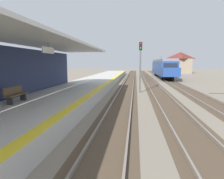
% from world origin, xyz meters
% --- Properties ---
extents(station_platform, '(5.00, 80.00, 0.91)m').
position_xyz_m(station_platform, '(-2.50, 16.00, 0.45)').
color(station_platform, '#B7B5AD').
rests_on(station_platform, ground).
extents(track_pair_nearest_platform, '(2.34, 120.00, 0.16)m').
position_xyz_m(track_pair_nearest_platform, '(1.90, 20.00, 0.05)').
color(track_pair_nearest_platform, '#4C3D2D').
rests_on(track_pair_nearest_platform, ground).
extents(track_pair_middle, '(2.34, 120.00, 0.16)m').
position_xyz_m(track_pair_middle, '(5.30, 20.00, 0.05)').
color(track_pair_middle, '#4C3D2D').
rests_on(track_pair_middle, ground).
extents(track_pair_far_side, '(2.34, 120.00, 0.16)m').
position_xyz_m(track_pair_far_side, '(8.70, 20.00, 0.05)').
color(track_pair_far_side, '#4C3D2D').
rests_on(track_pair_far_side, ground).
extents(approaching_train, '(2.93, 19.60, 4.76)m').
position_xyz_m(approaching_train, '(8.70, 42.81, 2.18)').
color(approaching_train, navy).
rests_on(approaching_train, ground).
extents(rail_signal_post, '(0.32, 0.34, 5.20)m').
position_xyz_m(rail_signal_post, '(3.35, 21.08, 3.19)').
color(rail_signal_post, '#4C4C4C').
rests_on(rail_signal_post, ground).
extents(platform_bench, '(0.45, 1.60, 0.88)m').
position_xyz_m(platform_bench, '(-3.73, 10.84, 1.37)').
color(platform_bench, brown).
rests_on(platform_bench, station_platform).
extents(distant_trackside_house, '(6.60, 5.28, 6.40)m').
position_xyz_m(distant_trackside_house, '(16.33, 61.58, 3.34)').
color(distant_trackside_house, '#7F705B').
rests_on(distant_trackside_house, ground).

